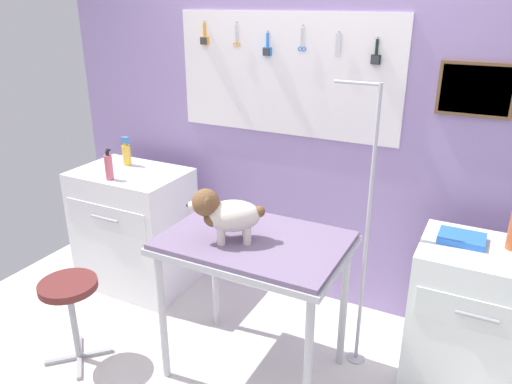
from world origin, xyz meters
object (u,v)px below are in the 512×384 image
Objects in this scene: detangler_spray at (127,153)px; cabinet_right at (475,320)px; grooming_table at (255,253)px; dog at (225,213)px; grooming_arm at (364,245)px; counter_left at (135,229)px; stool at (70,297)px.

cabinet_right is at bearing -2.61° from detangler_spray.
dog is (-0.12, -0.09, 0.25)m from grooming_table.
grooming_arm is (0.51, 0.36, 0.00)m from grooming_table.
grooming_arm reaches higher than grooming_table.
counter_left is at bearing 176.86° from grooming_arm.
detangler_spray is (-0.11, 0.11, 0.56)m from counter_left.
grooming_table is 0.59× the size of grooming_arm.
dog is 1.12m from stool.
grooming_arm is 1.75m from stool.
counter_left is at bearing 105.60° from stool.
stool is at bearing -70.38° from detangler_spray.
dog is 1.80× the size of detangler_spray.
grooming_table is 1.83× the size of stool.
stool is 1.19m from detangler_spray.
detangler_spray is (-1.88, 0.21, 0.22)m from grooming_arm.
grooming_arm is at bearing 35.42° from grooming_table.
dog reaches higher than stool.
grooming_table reaches higher than cabinet_right.
grooming_table is 0.63m from grooming_arm.
cabinet_right is 4.02× the size of detangler_spray.
grooming_table is 1.38m from counter_left.
dog reaches higher than cabinet_right.
stool is (-2.16, -0.87, 0.01)m from cabinet_right.
counter_left is at bearing -45.82° from detangler_spray.
counter_left is at bearing 179.90° from cabinet_right.
stool is (-1.02, -0.42, -0.35)m from grooming_table.
stool is (0.25, -0.88, -0.01)m from counter_left.
dog is (-0.64, -0.46, 0.25)m from grooming_arm.
cabinet_right is 2.33m from stool.
grooming_arm is 0.82m from dog.
grooming_arm is at bearing 35.81° from dog.
stool is 2.53× the size of detangler_spray.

